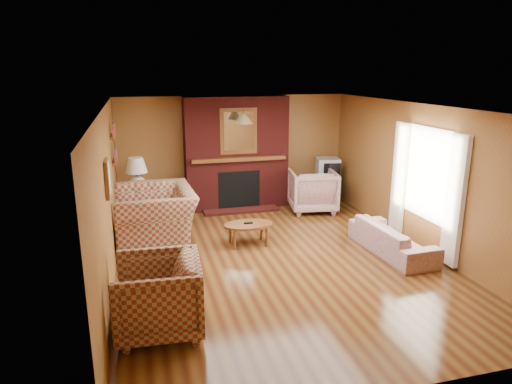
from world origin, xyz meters
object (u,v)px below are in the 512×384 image
object	(u,v)px
side_table	(139,207)
plaid_armchair	(158,296)
coffee_table	(248,226)
crt_tv	(328,168)
plaid_loveseat	(154,217)
table_lamp	(136,173)
floral_sofa	(392,238)
floral_armchair	(312,190)
fireplace	(236,154)
tv_stand	(327,190)

from	to	relation	value
side_table	plaid_armchair	bearing A→B (deg)	-87.89
coffee_table	crt_tv	world-z (taller)	crt_tv
plaid_loveseat	table_lamp	world-z (taller)	table_lamp
floral_sofa	table_lamp	distance (m)	4.87
plaid_loveseat	coffee_table	distance (m)	1.62
plaid_armchair	table_lamp	xyz separation A→B (m)	(-0.15, 4.07, 0.55)
plaid_loveseat	floral_armchair	bearing A→B (deg)	105.59
fireplace	floral_sofa	world-z (taller)	fireplace
table_lamp	tv_stand	world-z (taller)	table_lamp
side_table	plaid_loveseat	bearing A→B (deg)	-78.84
coffee_table	tv_stand	bearing A→B (deg)	41.32
floral_armchair	crt_tv	xyz separation A→B (m)	(0.55, 0.49, 0.35)
fireplace	side_table	bearing A→B (deg)	-165.71
plaid_loveseat	floral_sofa	bearing A→B (deg)	66.47
plaid_loveseat	table_lamp	bearing A→B (deg)	-171.72
fireplace	side_table	size ratio (longest dim) A/B	3.95
floral_sofa	crt_tv	world-z (taller)	crt_tv
plaid_armchair	table_lamp	bearing A→B (deg)	-174.53
plaid_armchair	floral_armchair	size ratio (longest dim) A/B	1.01
tv_stand	crt_tv	xyz separation A→B (m)	(0.00, -0.01, 0.51)
floral_sofa	crt_tv	bearing A→B (deg)	-5.89
crt_tv	plaid_loveseat	bearing A→B (deg)	-157.54
tv_stand	fireplace	bearing A→B (deg)	177.71
floral_armchair	tv_stand	size ratio (longest dim) A/B	1.71
floral_armchair	side_table	xyz separation A→B (m)	(-3.60, 0.15, -0.14)
side_table	table_lamp	xyz separation A→B (m)	(0.00, 0.00, 0.69)
table_lamp	crt_tv	world-z (taller)	table_lamp
floral_sofa	floral_armchair	size ratio (longest dim) A/B	1.76
floral_armchair	side_table	distance (m)	3.60
table_lamp	crt_tv	bearing A→B (deg)	4.74
plaid_loveseat	floral_sofa	xyz separation A→B (m)	(3.75, -1.41, -0.24)
fireplace	plaid_loveseat	size ratio (longest dim) A/B	1.59
floral_sofa	floral_armchair	xyz separation A→B (m)	(-0.40, 2.53, 0.19)
fireplace	tv_stand	world-z (taller)	fireplace
side_table	coffee_table	bearing A→B (deg)	-43.63
coffee_table	table_lamp	world-z (taller)	table_lamp
side_table	table_lamp	bearing A→B (deg)	0.00
side_table	table_lamp	distance (m)	0.69
floral_sofa	floral_armchair	distance (m)	2.57
floral_sofa	coffee_table	xyz separation A→B (m)	(-2.20, 0.96, 0.08)
fireplace	side_table	distance (m)	2.34
side_table	table_lamp	size ratio (longest dim) A/B	0.87
floral_sofa	tv_stand	world-z (taller)	tv_stand
plaid_loveseat	side_table	bearing A→B (deg)	-171.72
plaid_armchair	tv_stand	bearing A→B (deg)	141.25
plaid_armchair	table_lamp	world-z (taller)	table_lamp
fireplace	coffee_table	size ratio (longest dim) A/B	2.83
fireplace	coffee_table	world-z (taller)	fireplace
side_table	floral_armchair	bearing A→B (deg)	-2.37
plaid_loveseat	tv_stand	distance (m)	4.23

